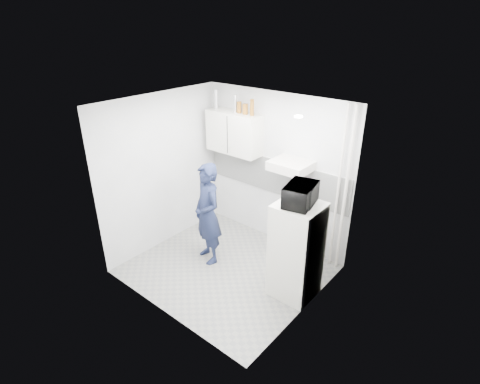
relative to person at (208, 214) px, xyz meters
The scene contains 22 objects.
floor 0.93m from the person, ahead, with size 2.80×2.80×0.00m, color gray.
ceiling 1.82m from the person, ahead, with size 2.80×2.80×0.00m, color white.
wall_back 1.37m from the person, 71.10° to the left, with size 2.80×2.80×0.00m, color silver.
wall_left 1.09m from the person, behind, with size 2.60×2.60×0.00m, color silver.
wall_right 1.88m from the person, ahead, with size 2.60×2.60×0.00m, color silver.
person is the anchor object (origin of this frame).
stove 1.46m from the person, 43.80° to the left, with size 0.52×0.52×0.84m, color silver.
fridge 1.53m from the person, ahead, with size 0.59×0.59×1.43m, color silver.
stove_top 1.40m from the person, 43.80° to the left, with size 0.50×0.50×0.03m, color black.
saucepan 1.42m from the person, 39.59° to the left, with size 0.19×0.19×0.10m, color silver.
microwave 1.70m from the person, ahead, with size 0.35×0.51×0.28m, color black.
bottle_a 1.99m from the person, 125.09° to the left, with size 0.07×0.07×0.31m, color silver.
bottle_d 1.86m from the person, 106.54° to the left, with size 0.06×0.06×0.29m, color silver.
canister_a 1.81m from the person, 102.01° to the left, with size 0.08×0.08×0.19m, color brown.
canister_b 1.79m from the person, 95.23° to the left, with size 0.09×0.09×0.17m, color brown.
bottle_e 1.83m from the person, 87.69° to the left, with size 0.06×0.06×0.26m, color brown.
upper_cabinet 1.49m from the person, 107.69° to the left, with size 1.00×0.35×0.70m, color silver.
range_hood 1.49m from the person, 48.16° to the left, with size 0.60×0.50×0.14m, color silver.
backsplash 1.33m from the person, 70.88° to the left, with size 2.74×0.03×0.60m, color white.
pipe_a 2.11m from the person, 33.55° to the left, with size 0.05×0.05×2.60m, color silver.
pipe_b 2.02m from the person, 35.48° to the left, with size 0.04×0.04×2.60m, color silver.
ceiling_spot_fixture 2.25m from the person, ahead, with size 0.10×0.10×0.02m, color white.
Camera 1 is at (3.25, -3.60, 3.65)m, focal length 28.00 mm.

